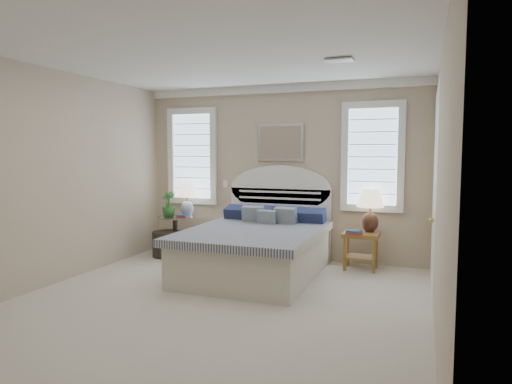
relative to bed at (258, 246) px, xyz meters
The scene contains 21 objects.
floor 1.51m from the bed, 90.00° to the right, with size 4.50×5.00×0.01m, color beige.
ceiling 2.74m from the bed, 90.00° to the right, with size 4.50×5.00×0.01m, color white.
wall_back 1.42m from the bed, 90.00° to the left, with size 4.50×0.02×2.70m, color #C3AC92.
wall_left 2.85m from the bed, 147.06° to the right, with size 0.02×5.00×2.70m, color #C3AC92.
wall_right 2.85m from the bed, 32.94° to the right, with size 0.02×5.00×2.70m, color #C3AC92.
crown_molding 2.47m from the bed, 90.00° to the left, with size 4.50×0.08×0.12m, color white.
hvac_vent 2.67m from the bed, 28.73° to the right, with size 0.30×0.20×0.02m, color #B2B2B2.
switch_plate 1.59m from the bed, 132.76° to the left, with size 0.08×0.01×0.12m, color white.
window_left 2.22m from the bed, 146.59° to the left, with size 0.90×0.06×1.60m, color silver.
window_right 2.12m from the bed, 36.14° to the left, with size 0.90×0.06×1.60m, color silver.
painting 1.75m from the bed, 90.00° to the left, with size 0.74×0.04×0.58m, color silver.
closet_door 2.39m from the bed, ahead, with size 0.02×1.80×2.40m, color white.
bed is the anchor object (origin of this frame).
side_table_left 1.75m from the bed, 160.26° to the left, with size 0.56×0.56×0.63m.
nightstand_right 1.47m from the bed, 28.03° to the left, with size 0.50×0.40×0.53m.
floor_pot 1.79m from the bed, 165.61° to the left, with size 0.44×0.44×0.40m, color black.
lamp_left 1.75m from the bed, 154.56° to the left, with size 0.43×0.43×0.55m.
lamp_right 1.70m from the bed, 29.84° to the left, with size 0.40×0.40×0.63m.
potted_plant 1.87m from the bed, 162.71° to the left, with size 0.23×0.23×0.40m, color #317B33.
books_left 1.61m from the bed, 160.62° to the left, with size 0.18×0.14×0.04m.
books_right 1.35m from the bed, 23.91° to the left, with size 0.21×0.16×0.06m.
Camera 1 is at (2.13, -4.34, 1.66)m, focal length 32.00 mm.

